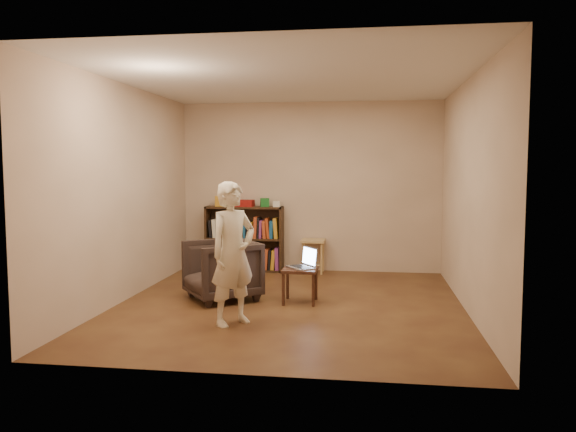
# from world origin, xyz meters

# --- Properties ---
(floor) EXTENTS (4.50, 4.50, 0.00)m
(floor) POSITION_xyz_m (0.00, 0.00, 0.00)
(floor) COLOR #402114
(floor) RESTS_ON ground
(ceiling) EXTENTS (4.50, 4.50, 0.00)m
(ceiling) POSITION_xyz_m (0.00, 0.00, 2.60)
(ceiling) COLOR silver
(ceiling) RESTS_ON wall_back
(wall_back) EXTENTS (4.00, 0.00, 4.00)m
(wall_back) POSITION_xyz_m (0.00, 2.25, 1.30)
(wall_back) COLOR beige
(wall_back) RESTS_ON floor
(wall_left) EXTENTS (0.00, 4.50, 4.50)m
(wall_left) POSITION_xyz_m (-2.00, 0.00, 1.30)
(wall_left) COLOR beige
(wall_left) RESTS_ON floor
(wall_right) EXTENTS (0.00, 4.50, 4.50)m
(wall_right) POSITION_xyz_m (2.00, 0.00, 1.30)
(wall_right) COLOR beige
(wall_right) RESTS_ON floor
(bookshelf) EXTENTS (1.20, 0.30, 1.00)m
(bookshelf) POSITION_xyz_m (-1.00, 2.09, 0.44)
(bookshelf) COLOR black
(bookshelf) RESTS_ON floor
(box_yellow) EXTENTS (0.21, 0.16, 0.16)m
(box_yellow) POSITION_xyz_m (-1.34, 2.06, 1.08)
(box_yellow) COLOR gold
(box_yellow) RESTS_ON bookshelf
(red_cloth) EXTENTS (0.31, 0.23, 0.10)m
(red_cloth) POSITION_xyz_m (-1.01, 2.07, 1.05)
(red_cloth) COLOR maroon
(red_cloth) RESTS_ON bookshelf
(box_green) EXTENTS (0.16, 0.16, 0.13)m
(box_green) POSITION_xyz_m (-0.68, 2.09, 1.06)
(box_green) COLOR #1B6623
(box_green) RESTS_ON bookshelf
(box_white) EXTENTS (0.11, 0.11, 0.09)m
(box_white) POSITION_xyz_m (-0.49, 2.09, 1.04)
(box_white) COLOR silver
(box_white) RESTS_ON bookshelf
(stool) EXTENTS (0.35, 0.35, 0.51)m
(stool) POSITION_xyz_m (0.08, 2.03, 0.41)
(stool) COLOR tan
(stool) RESTS_ON floor
(armchair) EXTENTS (1.10, 1.10, 0.73)m
(armchair) POSITION_xyz_m (-0.85, 0.15, 0.36)
(armchair) COLOR #2D231E
(armchair) RESTS_ON floor
(side_table) EXTENTS (0.40, 0.40, 0.41)m
(side_table) POSITION_xyz_m (0.11, 0.13, 0.34)
(side_table) COLOR black
(side_table) RESTS_ON floor
(laptop) EXTENTS (0.41, 0.42, 0.25)m
(laptop) POSITION_xyz_m (0.15, 0.17, 0.47)
(laptop) COLOR #A8A8AD
(laptop) RESTS_ON side_table
(person) EXTENTS (0.61, 0.64, 1.46)m
(person) POSITION_xyz_m (-0.46, -0.88, 0.73)
(person) COLOR beige
(person) RESTS_ON floor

